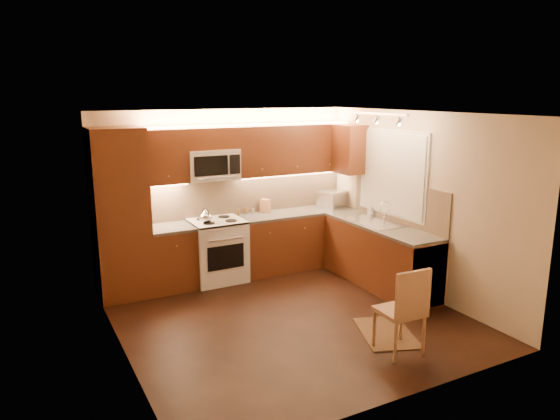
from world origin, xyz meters
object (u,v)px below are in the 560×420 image
kettle (206,216)px  toaster_oven (332,199)px  dining_chair (400,309)px  knife_block (265,206)px  microwave (212,165)px  stove (217,250)px  sink (375,217)px  soap_bottle (371,210)px

kettle → toaster_oven: 2.25m
dining_chair → knife_block: bearing=92.7°
microwave → toaster_oven: bearing=-2.1°
microwave → stove: bearing=-90.0°
toaster_oven → dining_chair: bearing=-131.4°
sink → soap_bottle: (0.24, 0.41, 0.01)m
microwave → knife_block: microwave is taller
stove → dining_chair: (0.92, -2.96, 0.03)m
sink → dining_chair: bearing=-120.4°
stove → dining_chair: bearing=-72.7°
toaster_oven → soap_bottle: toaster_oven is taller
kettle → knife_block: size_ratio=1.02×
stove → kettle: (-0.20, -0.08, 0.57)m
knife_block → dining_chair: knife_block is taller
microwave → toaster_oven: size_ratio=1.74×
sink → toaster_oven: size_ratio=1.97×
stove → knife_block: size_ratio=4.38×
microwave → sink: 2.48m
sink → soap_bottle: soap_bottle is taller
stove → microwave: size_ratio=1.21×
stove → microwave: 1.27m
microwave → soap_bottle: size_ratio=4.67×
stove → knife_block: knife_block is taller
sink → toaster_oven: 1.19m
dining_chair → toaster_oven: bearing=71.6°
microwave → knife_block: size_ratio=3.62×
sink → knife_block: 1.73m
stove → soap_bottle: soap_bottle is taller
dining_chair → soap_bottle: bearing=61.6°
stove → kettle: kettle is taller
microwave → kettle: microwave is taller
microwave → dining_chair: bearing=-73.4°
toaster_oven → soap_bottle: (0.19, -0.77, -0.05)m
sink → soap_bottle: 0.48m
kettle → knife_block: 1.12m
knife_block → toaster_oven: bearing=-27.7°
microwave → knife_block: bearing=4.2°
sink → knife_block: knife_block is taller
sink → knife_block: (-1.11, 1.33, 0.03)m
toaster_oven → knife_block: bearing=152.1°
toaster_oven → soap_bottle: size_ratio=2.69×
sink → kettle: size_ratio=4.03×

